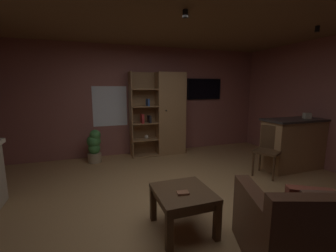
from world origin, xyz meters
TOP-DOWN VIEW (x-y plane):
  - floor at (0.00, 0.00)m, footprint 6.58×5.33m
  - wall_back at (0.00, 2.69)m, footprint 6.70×0.06m
  - ceiling at (0.00, 0.00)m, footprint 6.58×5.33m
  - window_pane_back at (-0.65, 2.66)m, footprint 0.78×0.01m
  - bookshelf_cabinet at (0.68, 2.42)m, footprint 1.33×0.41m
  - kitchen_bar_counter at (2.84, 0.55)m, footprint 1.51×0.59m
  - tissue_box at (2.98, 0.52)m, footprint 0.16×0.16m
  - leather_couch at (0.94, -1.52)m, footprint 1.79×1.38m
  - coffee_table at (-0.16, -0.58)m, footprint 0.63×0.67m
  - table_book_0 at (-0.19, -0.65)m, footprint 0.14×0.11m
  - dining_chair at (2.01, 0.44)m, footprint 0.57×0.57m
  - potted_floor_plant at (-1.05, 2.29)m, footprint 0.30×0.32m
  - wall_mounted_tv at (1.79, 2.63)m, footprint 0.96×0.06m
  - track_light_spot_1 at (0.07, -0.05)m, footprint 0.07×0.07m
  - track_light_spot_2 at (2.30, -0.04)m, footprint 0.07×0.07m

SIDE VIEW (x-z plane):
  - floor at x=0.00m, z-range -0.02..0.00m
  - leather_couch at x=0.94m, z-range -0.12..0.72m
  - potted_floor_plant at x=-1.05m, z-range 0.01..0.73m
  - coffee_table at x=-0.16m, z-range 0.15..0.62m
  - table_book_0 at x=-0.19m, z-range 0.47..0.50m
  - kitchen_bar_counter at x=2.84m, z-range 0.00..1.02m
  - dining_chair at x=2.01m, z-range 0.07..0.99m
  - bookshelf_cabinet at x=0.68m, z-range -0.01..1.97m
  - tissue_box at x=2.98m, z-range 1.01..1.12m
  - window_pane_back at x=-0.65m, z-range 0.72..1.65m
  - wall_back at x=0.00m, z-range 0.00..2.59m
  - wall_mounted_tv at x=1.79m, z-range 1.31..1.85m
  - track_light_spot_1 at x=0.07m, z-range 2.48..2.57m
  - track_light_spot_2 at x=2.30m, z-range 2.48..2.57m
  - ceiling at x=0.00m, z-range 2.59..2.61m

